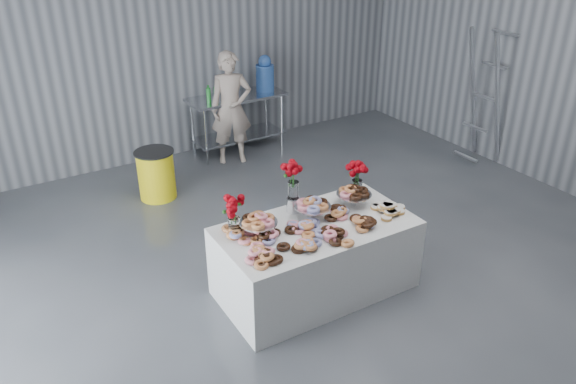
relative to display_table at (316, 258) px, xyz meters
name	(u,v)px	position (x,y,z in m)	size (l,w,h in m)	color
ground	(352,310)	(0.11, -0.47, -0.38)	(9.00, 9.00, 0.00)	#3C3F44
room_walls	(335,34)	(-0.16, -0.40, 2.26)	(8.04, 9.04, 4.02)	gray
display_table	(316,258)	(0.00, 0.00, 0.00)	(1.90, 1.00, 0.75)	white
prep_table	(237,113)	(0.99, 3.63, 0.24)	(1.50, 0.60, 0.90)	silver
donut_mounds	(320,224)	(0.00, -0.05, 0.42)	(1.80, 0.80, 0.09)	#CA7F49
cake_stand_left	(258,221)	(-0.55, 0.16, 0.52)	(0.36, 0.36, 0.17)	silver
cake_stand_mid	(313,205)	(0.05, 0.15, 0.52)	(0.36, 0.36, 0.17)	silver
cake_stand_right	(354,193)	(0.55, 0.14, 0.52)	(0.36, 0.36, 0.17)	silver
danish_pile	(388,207)	(0.75, -0.16, 0.43)	(0.48, 0.48, 0.11)	silver
bouquet_left	(233,207)	(-0.75, 0.26, 0.67)	(0.26, 0.26, 0.42)	white
bouquet_right	(358,170)	(0.70, 0.29, 0.67)	(0.26, 0.26, 0.42)	white
bouquet_center	(293,177)	(-0.05, 0.35, 0.75)	(0.26, 0.26, 0.57)	silver
water_jug	(265,75)	(1.49, 3.63, 0.77)	(0.28, 0.28, 0.55)	#3C70CC
drink_bottles	(220,92)	(0.67, 3.53, 0.66)	(0.54, 0.08, 0.27)	#268C33
person	(231,108)	(0.74, 3.33, 0.45)	(0.61, 0.40, 1.66)	#CC8C93
trash_barrel	(156,174)	(-0.65, 2.77, -0.04)	(0.51, 0.51, 0.66)	yellow
stepladder	(485,97)	(3.86, 1.38, 0.63)	(0.24, 0.50, 2.02)	silver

